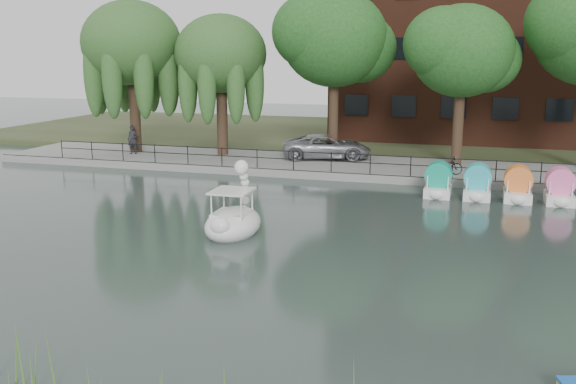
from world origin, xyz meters
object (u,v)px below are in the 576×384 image
at_px(bicycle, 445,165).
at_px(pedestrian, 133,138).
at_px(swan_boat, 234,218).
at_px(minivan, 327,145).

bearing_deg(bicycle, pedestrian, 71.97).
xyz_separation_m(bicycle, pedestrian, (-18.26, 1.38, 0.49)).
height_order(bicycle, swan_boat, swan_boat).
relative_size(pedestrian, swan_boat, 0.64).
distance_m(minivan, pedestrian, 11.61).
xyz_separation_m(pedestrian, swan_boat, (11.58, -13.01, -0.84)).
height_order(minivan, swan_boat, swan_boat).
bearing_deg(pedestrian, minivan, -2.30).
bearing_deg(minivan, bicycle, -128.80).
relative_size(minivan, bicycle, 3.34).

